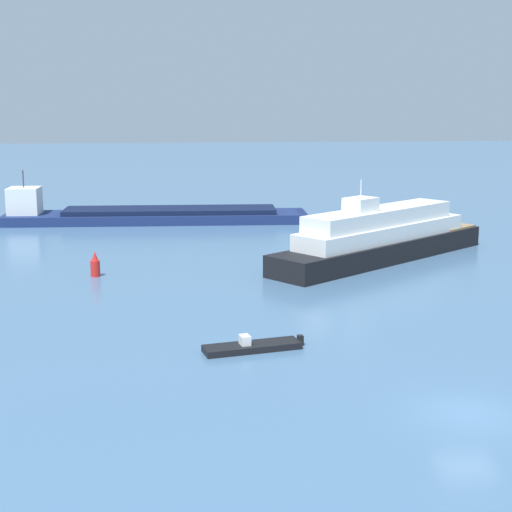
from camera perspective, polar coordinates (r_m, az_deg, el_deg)
ground_plane at (r=34.88m, az=15.20°, el=-11.01°), size 400.00×400.00×0.00m
cargo_barge at (r=84.08m, az=-7.93°, el=3.04°), size 32.11×6.80×5.60m
small_motorboat at (r=41.49m, az=-0.26°, el=-6.62°), size 5.52×2.48×0.85m
white_riverboat at (r=64.53m, az=9.14°, el=1.34°), size 20.74×17.61×6.79m
channel_buoy_red at (r=59.26m, az=-11.65°, el=-0.70°), size 0.70×0.70×1.90m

